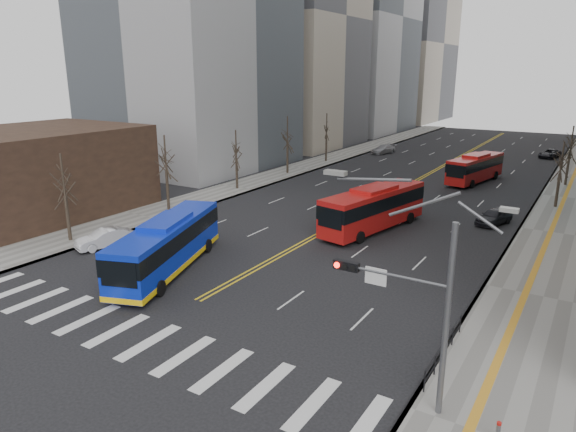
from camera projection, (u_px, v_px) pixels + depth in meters
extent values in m
plane|color=black|center=(133.00, 336.00, 26.43)|extent=(220.00, 220.00, 0.00)
cube|color=slate|center=(575.00, 199.00, 54.38)|extent=(7.00, 130.00, 0.15)
cube|color=slate|center=(299.00, 168.00, 71.58)|extent=(5.00, 130.00, 0.15)
cube|color=silver|center=(13.00, 291.00, 31.80)|extent=(0.70, 4.00, 0.01)
cube|color=silver|center=(36.00, 300.00, 30.61)|extent=(0.70, 4.00, 0.01)
cube|color=silver|center=(61.00, 309.00, 29.41)|extent=(0.70, 4.00, 0.01)
cube|color=silver|center=(88.00, 319.00, 28.22)|extent=(0.70, 4.00, 0.01)
cube|color=silver|center=(117.00, 330.00, 27.02)|extent=(0.70, 4.00, 0.01)
cube|color=silver|center=(149.00, 342.00, 25.83)|extent=(0.70, 4.00, 0.01)
cube|color=silver|center=(184.00, 355.00, 24.63)|extent=(0.70, 4.00, 0.01)
cube|color=silver|center=(223.00, 370.00, 23.44)|extent=(0.70, 4.00, 0.01)
cube|color=silver|center=(265.00, 386.00, 22.24)|extent=(0.70, 4.00, 0.01)
cube|color=silver|center=(313.00, 404.00, 21.05)|extent=(0.70, 4.00, 0.01)
cube|color=silver|center=(366.00, 424.00, 19.85)|extent=(0.70, 4.00, 0.01)
cube|color=gold|center=(436.00, 169.00, 71.53)|extent=(0.15, 100.00, 0.01)
cube|color=gold|center=(439.00, 169.00, 71.33)|extent=(0.15, 100.00, 0.01)
cube|color=#A49784|center=(290.00, 19.00, 90.11)|extent=(22.00, 22.00, 44.00)
cube|color=#959598|center=(359.00, 19.00, 111.15)|extent=(20.00, 26.00, 48.00)
cube|color=#A49784|center=(411.00, 44.00, 137.92)|extent=(18.00, 30.00, 40.00)
cube|color=black|center=(35.00, 172.00, 48.30)|extent=(14.00, 18.00, 8.00)
cylinder|color=slate|center=(446.00, 324.00, 19.28)|extent=(0.24, 0.24, 8.00)
cylinder|color=slate|center=(392.00, 275.00, 20.01)|extent=(4.50, 0.12, 0.12)
cube|color=black|center=(346.00, 265.00, 21.00)|extent=(1.10, 0.28, 0.38)
cylinder|color=#FF190C|center=(337.00, 265.00, 21.04)|extent=(0.24, 0.08, 0.24)
cylinder|color=black|center=(345.00, 267.00, 20.87)|extent=(0.24, 0.08, 0.24)
cylinder|color=black|center=(352.00, 268.00, 20.69)|extent=(0.24, 0.08, 0.24)
cube|color=silver|center=(376.00, 276.00, 20.40)|extent=(0.90, 0.06, 0.70)
cube|color=#999993|center=(335.00, 173.00, 20.26)|extent=(0.90, 0.35, 0.18)
cube|color=black|center=(445.00, 340.00, 23.79)|extent=(0.04, 6.00, 0.04)
cylinder|color=black|center=(424.00, 381.00, 21.47)|extent=(0.06, 0.06, 1.00)
cylinder|color=black|center=(435.00, 365.00, 22.70)|extent=(0.06, 0.06, 1.00)
cylinder|color=black|center=(444.00, 349.00, 23.93)|extent=(0.06, 0.06, 1.00)
cylinder|color=black|center=(453.00, 336.00, 25.15)|extent=(0.06, 0.06, 1.00)
cylinder|color=black|center=(460.00, 324.00, 26.38)|extent=(0.06, 0.06, 1.00)
cylinder|color=slate|center=(498.00, 432.00, 18.67)|extent=(0.16, 0.16, 0.70)
cylinder|color=#B2140F|center=(499.00, 423.00, 18.56)|extent=(0.17, 0.17, 0.10)
cylinder|color=black|center=(68.00, 219.00, 40.55)|extent=(0.28, 0.28, 3.75)
cylinder|color=black|center=(168.00, 191.00, 49.53)|extent=(0.28, 0.28, 3.90)
cylinder|color=black|center=(237.00, 174.00, 58.58)|extent=(0.28, 0.28, 3.60)
cylinder|color=black|center=(287.00, 159.00, 67.52)|extent=(0.28, 0.28, 4.00)
cylinder|color=black|center=(326.00, 149.00, 76.55)|extent=(0.28, 0.28, 3.80)
cylinder|color=black|center=(557.00, 191.00, 50.59)|extent=(0.28, 0.28, 3.50)
cylinder|color=black|center=(567.00, 170.00, 60.37)|extent=(0.28, 0.28, 3.75)
cube|color=#0D29C6|center=(167.00, 245.00, 34.69)|extent=(6.66, 12.72, 3.00)
cube|color=black|center=(167.00, 236.00, 34.54)|extent=(6.72, 12.76, 1.07)
cube|color=#0D29C6|center=(166.00, 222.00, 34.26)|extent=(3.44, 4.84, 0.40)
cube|color=yellow|center=(169.00, 263.00, 35.05)|extent=(6.72, 12.76, 0.35)
cylinder|color=black|center=(121.00, 285.00, 31.55)|extent=(0.62, 1.04, 1.00)
cylinder|color=black|center=(160.00, 288.00, 31.02)|extent=(0.62, 1.04, 1.00)
cylinder|color=black|center=(175.00, 243.00, 39.11)|extent=(0.62, 1.04, 1.00)
cylinder|color=black|center=(208.00, 246.00, 38.58)|extent=(0.62, 1.04, 1.00)
cube|color=red|center=(374.00, 208.00, 43.67)|extent=(5.02, 12.23, 3.12)
cube|color=black|center=(374.00, 201.00, 43.51)|extent=(5.09, 12.26, 1.11)
cube|color=red|center=(375.00, 189.00, 43.22)|extent=(2.95, 4.52, 0.40)
cylinder|color=black|center=(333.00, 230.00, 42.27)|extent=(0.49, 1.04, 1.00)
cylinder|color=black|center=(360.00, 237.00, 40.49)|extent=(0.49, 1.04, 1.00)
cylinder|color=black|center=(384.00, 212.00, 47.63)|extent=(0.49, 1.04, 1.00)
cylinder|color=black|center=(410.00, 218.00, 45.84)|extent=(0.49, 1.04, 1.00)
cube|color=red|center=(475.00, 168.00, 62.49)|extent=(4.55, 11.17, 2.82)
cube|color=black|center=(476.00, 163.00, 62.34)|extent=(4.61, 11.20, 1.01)
cube|color=red|center=(476.00, 156.00, 62.08)|extent=(2.69, 4.13, 0.40)
cylinder|color=black|center=(452.00, 181.00, 61.19)|extent=(0.49, 1.04, 1.00)
cylinder|color=black|center=(472.00, 184.00, 59.56)|extent=(0.49, 1.04, 1.00)
cylinder|color=black|center=(476.00, 173.00, 66.10)|extent=(0.49, 1.04, 1.00)
cylinder|color=black|center=(496.00, 175.00, 64.48)|extent=(0.49, 1.04, 1.00)
imported|color=silver|center=(105.00, 238.00, 39.57)|extent=(2.87, 4.65, 1.45)
imported|color=black|center=(494.00, 216.00, 45.50)|extent=(2.91, 4.57, 1.45)
imported|color=#A3A3A8|center=(383.00, 149.00, 84.49)|extent=(3.24, 5.20, 1.41)
imported|color=black|center=(550.00, 154.00, 80.36)|extent=(3.21, 5.22, 1.35)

